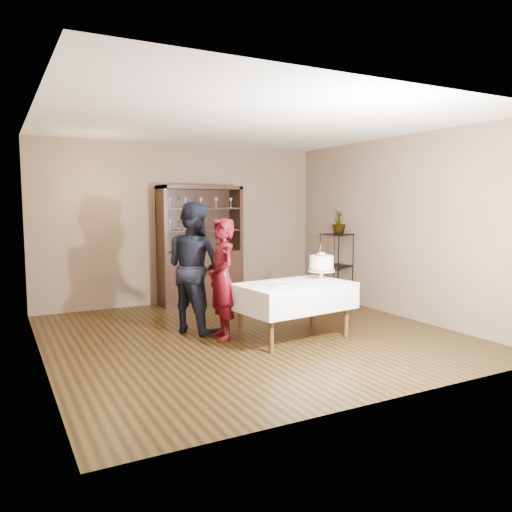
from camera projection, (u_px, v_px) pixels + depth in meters
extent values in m
plane|color=black|center=(250.00, 334.00, 6.51)|extent=(5.00, 5.00, 0.00)
plane|color=white|center=(250.00, 123.00, 6.23)|extent=(5.00, 5.00, 0.00)
cube|color=brown|center=(184.00, 224.00, 8.56)|extent=(5.00, 0.02, 2.70)
cube|color=brown|center=(38.00, 237.00, 5.20)|extent=(0.02, 5.00, 2.70)
cube|color=brown|center=(397.00, 227.00, 7.53)|extent=(0.02, 5.00, 2.70)
cube|color=black|center=(201.00, 277.00, 8.52)|extent=(1.40, 0.48, 0.90)
cube|color=black|center=(195.00, 218.00, 8.61)|extent=(1.40, 0.03, 1.10)
cube|color=black|center=(200.00, 188.00, 8.36)|extent=(1.40, 0.48, 0.06)
cube|color=black|center=(200.00, 230.00, 8.44)|extent=(1.28, 0.42, 0.02)
cube|color=black|center=(200.00, 208.00, 8.40)|extent=(1.28, 0.42, 0.02)
cylinder|color=black|center=(334.00, 270.00, 8.29)|extent=(0.02, 0.02, 1.20)
cylinder|color=black|center=(353.00, 269.00, 8.48)|extent=(0.02, 0.02, 1.20)
cylinder|color=black|center=(320.00, 267.00, 8.64)|extent=(0.02, 0.02, 1.20)
cylinder|color=black|center=(338.00, 266.00, 8.83)|extent=(0.02, 0.02, 1.20)
cube|color=black|center=(336.00, 294.00, 8.61)|extent=(0.40, 0.40, 0.02)
cube|color=black|center=(336.00, 265.00, 8.56)|extent=(0.40, 0.40, 0.01)
cube|color=black|center=(337.00, 234.00, 8.50)|extent=(0.40, 0.40, 0.02)
cube|color=silver|center=(294.00, 296.00, 6.27)|extent=(1.51, 1.04, 0.33)
cylinder|color=#492E1B|center=(271.00, 324.00, 5.69)|extent=(0.06, 0.06, 0.67)
cylinder|color=#492E1B|center=(347.00, 311.00, 6.37)|extent=(0.06, 0.06, 0.67)
cylinder|color=#492E1B|center=(240.00, 314.00, 6.22)|extent=(0.06, 0.06, 0.67)
cylinder|color=#492E1B|center=(313.00, 303.00, 6.90)|extent=(0.06, 0.06, 0.67)
imported|color=#320407|center=(222.00, 279.00, 6.22)|extent=(0.42, 0.59, 1.52)
imported|color=black|center=(194.00, 267.00, 6.60)|extent=(0.96, 1.04, 1.73)
cylinder|color=silver|center=(321.00, 278.00, 6.62)|extent=(0.20, 0.20, 0.01)
cylinder|color=silver|center=(321.00, 275.00, 6.62)|extent=(0.05, 0.05, 0.10)
cylinder|color=silver|center=(321.00, 271.00, 6.61)|extent=(0.35, 0.35, 0.01)
cylinder|color=#4C6932|center=(321.00, 270.00, 6.61)|extent=(0.34, 0.34, 0.02)
cylinder|color=silver|center=(321.00, 263.00, 6.60)|extent=(0.35, 0.35, 0.20)
sphere|color=#5972BF|center=(323.00, 255.00, 6.61)|extent=(0.02, 0.02, 0.02)
cube|color=silver|center=(320.00, 251.00, 6.55)|extent=(0.02, 0.02, 0.14)
cube|color=black|center=(320.00, 244.00, 6.54)|extent=(0.03, 0.02, 0.05)
cylinder|color=silver|center=(280.00, 285.00, 6.07)|extent=(0.26, 0.26, 0.01)
cylinder|color=silver|center=(274.00, 280.00, 6.45)|extent=(0.20, 0.20, 0.01)
imported|color=#4C6932|center=(339.00, 222.00, 8.51)|extent=(0.32, 0.32, 0.40)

